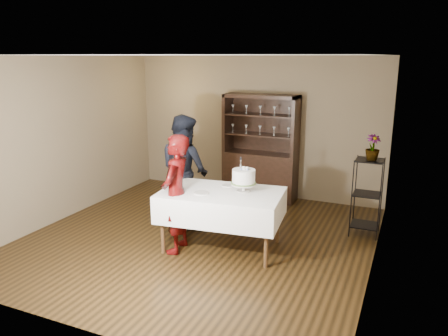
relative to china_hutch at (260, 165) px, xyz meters
The scene contains 14 objects.
floor 2.36m from the china_hutch, 95.08° to the right, with size 5.00×5.00×0.00m, color black.
ceiling 3.04m from the china_hutch, 95.08° to the right, with size 5.00×5.00×0.00m, color white.
back_wall 0.76m from the china_hutch, 128.88° to the left, with size 5.00×0.02×2.70m, color brown.
wall_left 3.58m from the china_hutch, 140.17° to the right, with size 0.02×5.00×2.70m, color brown.
wall_right 3.29m from the china_hutch, 44.39° to the right, with size 0.02×5.00×2.70m, color brown.
china_hutch is the anchor object (origin of this frame).
plant_etagere 2.33m from the china_hutch, 26.83° to the right, with size 0.42×0.42×1.20m.
cake_table 2.41m from the china_hutch, 83.98° to the right, with size 1.79×1.22×0.85m.
woman 2.74m from the china_hutch, 96.13° to the right, with size 0.61×0.40×1.67m, color #330406.
man 1.89m from the china_hutch, 111.75° to the right, with size 0.88×0.68×1.80m, color black.
cake 2.35m from the china_hutch, 76.82° to the right, with size 0.38×0.38×0.50m.
plate_near 2.59m from the china_hutch, 89.27° to the right, with size 0.21×0.21×0.01m, color silver.
plate_far 2.13m from the china_hutch, 83.83° to the right, with size 0.18×0.18×0.01m, color silver.
potted_plant 2.46m from the china_hutch, 26.64° to the right, with size 0.21×0.21×0.38m, color #547538.
Camera 1 is at (2.82, -5.47, 2.69)m, focal length 35.00 mm.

